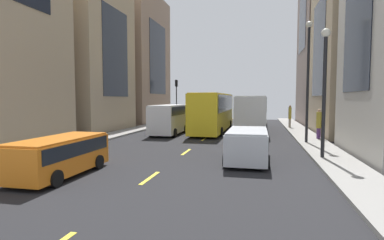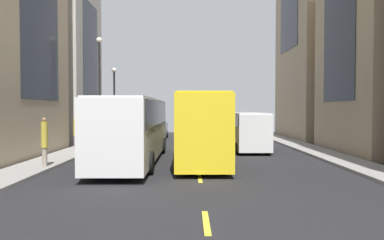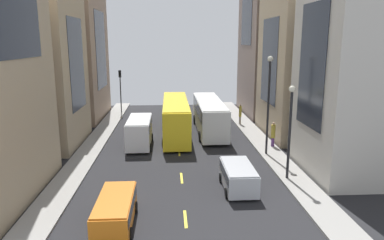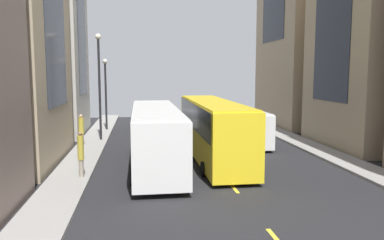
{
  "view_description": "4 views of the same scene",
  "coord_description": "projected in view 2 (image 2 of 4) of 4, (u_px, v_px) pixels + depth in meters",
  "views": [
    {
      "loc": [
        -4.18,
        26.1,
        3.1
      ],
      "look_at": [
        1.68,
        -0.07,
        1.24
      ],
      "focal_mm": 28.47,
      "sensor_mm": 36.0,
      "label": 1
    },
    {
      "loc": [
        -0.41,
        -24.26,
        2.85
      ],
      "look_at": [
        -0.27,
        1.14,
        2.08
      ],
      "focal_mm": 34.96,
      "sensor_mm": 36.0,
      "label": 2
    },
    {
      "loc": [
        0.77,
        32.99,
        9.44
      ],
      "look_at": [
        -1.38,
        -1.24,
        1.94
      ],
      "focal_mm": 33.86,
      "sensor_mm": 36.0,
      "label": 3
    },
    {
      "loc": [
        -4.3,
        -26.19,
        5.32
      ],
      "look_at": [
        -1.03,
        -2.38,
        2.38
      ],
      "focal_mm": 36.13,
      "sensor_mm": 36.0,
      "label": 4
    }
  ],
  "objects": [
    {
      "name": "sidewalk_east",
      "position": [
        316.0,
        151.0,
        24.38
      ],
      "size": [
        2.07,
        44.0,
        0.15
      ],
      "primitive_type": "cube",
      "color": "gray",
      "rests_on": "ground"
    },
    {
      "name": "sidewalk_west",
      "position": [
        76.0,
        151.0,
        24.3
      ],
      "size": [
        2.07,
        44.0,
        0.15
      ],
      "primitive_type": "cube",
      "color": "gray",
      "rests_on": "ground"
    },
    {
      "name": "streetcar_yellow",
      "position": [
        200.0,
        121.0,
        21.33
      ],
      "size": [
        2.7,
        12.86,
        3.59
      ],
      "color": "yellow",
      "rests_on": "ground"
    },
    {
      "name": "car_orange_1",
      "position": [
        228.0,
        127.0,
        39.79
      ],
      "size": [
        1.98,
        4.66,
        1.55
      ],
      "color": "orange",
      "rests_on": "ground"
    },
    {
      "name": "building_west_2",
      "position": [
        40.0,
        52.0,
        32.43
      ],
      "size": [
        8.89,
        8.23,
        15.51
      ],
      "color": "#B7B2A8",
      "rests_on": "ground"
    },
    {
      "name": "lane_stripe_3",
      "position": [
        197.0,
        158.0,
        21.34
      ],
      "size": [
        0.16,
        2.0,
        0.01
      ],
      "primitive_type": "cube",
      "color": "yellow",
      "rests_on": "ground"
    },
    {
      "name": "lane_stripe_6",
      "position": [
        194.0,
        136.0,
        39.33
      ],
      "size": [
        0.16,
        2.0,
        0.01
      ],
      "primitive_type": "cube",
      "color": "yellow",
      "rests_on": "ground"
    },
    {
      "name": "ground_plane",
      "position": [
        196.0,
        152.0,
        24.34
      ],
      "size": [
        41.74,
        41.74,
        0.0
      ],
      "primitive_type": "plane",
      "color": "black"
    },
    {
      "name": "delivery_van_white",
      "position": [
        249.0,
        129.0,
        25.11
      ],
      "size": [
        2.25,
        5.62,
        2.58
      ],
      "color": "white",
      "rests_on": "ground"
    },
    {
      "name": "car_silver_0",
      "position": [
        156.0,
        129.0,
        35.42
      ],
      "size": [
        2.07,
        4.18,
        1.6
      ],
      "color": "#B7BABF",
      "rests_on": "ground"
    },
    {
      "name": "streetlamp_far",
      "position": [
        114.0,
        95.0,
        33.95
      ],
      "size": [
        0.44,
        0.44,
        6.43
      ],
      "color": "black",
      "rests_on": "ground"
    },
    {
      "name": "lane_stripe_5",
      "position": [
        195.0,
        141.0,
        33.34
      ],
      "size": [
        0.16,
        2.0,
        0.01
      ],
      "primitive_type": "cube",
      "color": "yellow",
      "rests_on": "ground"
    },
    {
      "name": "streetlamp_near",
      "position": [
        99.0,
        80.0,
        28.39
      ],
      "size": [
        0.44,
        0.44,
        8.12
      ],
      "color": "black",
      "rests_on": "ground"
    },
    {
      "name": "lane_stripe_2",
      "position": [
        200.0,
        178.0,
        15.34
      ],
      "size": [
        0.16,
        2.0,
        0.01
      ],
      "primitive_type": "cube",
      "color": "yellow",
      "rests_on": "ground"
    },
    {
      "name": "lane_stripe_7",
      "position": [
        193.0,
        132.0,
        45.33
      ],
      "size": [
        0.16,
        2.0,
        0.01
      ],
      "primitive_type": "cube",
      "color": "yellow",
      "rests_on": "ground"
    },
    {
      "name": "city_bus_white",
      "position": [
        134.0,
        124.0,
        19.94
      ],
      "size": [
        2.8,
        12.33,
        3.35
      ],
      "color": "silver",
      "rests_on": "ground"
    },
    {
      "name": "lane_stripe_1",
      "position": [
        206.0,
        222.0,
        9.35
      ],
      "size": [
        0.16,
        2.0,
        0.01
      ],
      "primitive_type": "cube",
      "color": "yellow",
      "rests_on": "ground"
    },
    {
      "name": "lane_stripe_4",
      "position": [
        196.0,
        148.0,
        27.34
      ],
      "size": [
        0.16,
        2.0,
        0.01
      ],
      "primitive_type": "cube",
      "color": "yellow",
      "rests_on": "ground"
    },
    {
      "name": "pedestrian_walking_far",
      "position": [
        45.0,
        140.0,
        17.44
      ],
      "size": [
        0.31,
        0.31,
        2.29
      ],
      "rotation": [
        0.0,
        0.0,
        1.92
      ],
      "color": "gray",
      "rests_on": "ground"
    },
    {
      "name": "pedestrian_crossing_mid",
      "position": [
        76.0,
        130.0,
        26.36
      ],
      "size": [
        0.39,
        0.39,
        2.22
      ],
      "rotation": [
        0.0,
        0.0,
        5.56
      ],
      "color": "#593372",
      "rests_on": "ground"
    }
  ]
}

